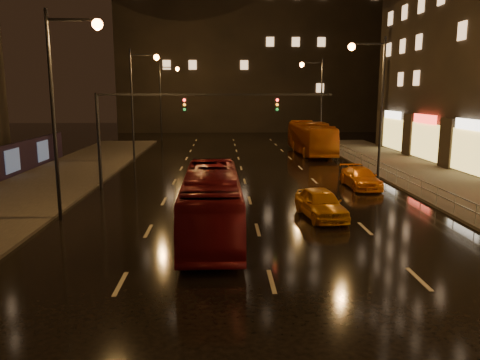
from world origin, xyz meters
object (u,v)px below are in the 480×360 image
at_px(bus_curb, 311,138).
at_px(taxi_near, 321,203).
at_px(bus_red, 212,202).
at_px(taxi_far, 361,178).

height_order(bus_curb, taxi_near, bus_curb).
xyz_separation_m(bus_red, bus_curb, (9.69, 27.72, 0.20)).
bearing_deg(bus_red, bus_curb, 70.07).
height_order(bus_red, taxi_far, bus_red).
distance_m(taxi_near, taxi_far, 8.61).
bearing_deg(taxi_near, bus_curb, 73.12).
bearing_deg(bus_curb, taxi_near, -101.42).
relative_size(bus_curb, taxi_near, 2.70).
bearing_deg(bus_curb, bus_red, -111.08).
distance_m(bus_red, taxi_far, 13.96).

